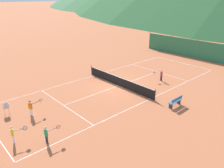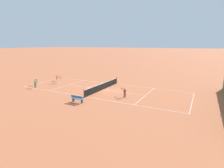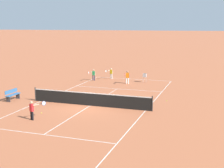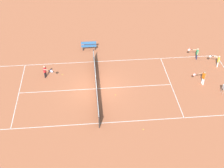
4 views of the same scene
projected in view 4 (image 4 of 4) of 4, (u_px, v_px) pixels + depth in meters
The scene contains 11 objects.
ground_plane at pixel (96, 89), 26.18m from camera, with size 600.00×600.00×0.00m, color #B7603D.
court_line_markings at pixel (96, 89), 26.17m from camera, with size 8.25×23.85×0.01m.
tennis_net at pixel (96, 84), 25.87m from camera, with size 9.18×0.08×1.06m.
player_far_baseline at pixel (203, 77), 26.22m from camera, with size 0.44×1.10×1.30m.
player_near_baseline at pixel (218, 60), 28.37m from camera, with size 0.60×0.93×1.17m.
player_near_service at pixel (197, 53), 29.37m from camera, with size 0.45×0.98×1.18m.
player_far_service at pixel (45, 71), 27.03m from camera, with size 0.75×0.88×1.19m.
tennis_ball_far_corner at pixel (115, 95), 25.48m from camera, with size 0.07×0.07×0.07m, color #CCE033.
tennis_ball_alley_left at pixel (62, 74), 27.74m from camera, with size 0.07×0.07×0.07m, color #CCE033.
tennis_ball_near_corner at pixel (143, 129), 22.41m from camera, with size 0.07×0.07×0.07m, color #CCE033.
courtside_bench at pixel (89, 46), 30.87m from camera, with size 0.36×1.50×0.84m.
Camera 4 is at (-20.49, 0.53, 16.34)m, focal length 50.00 mm.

